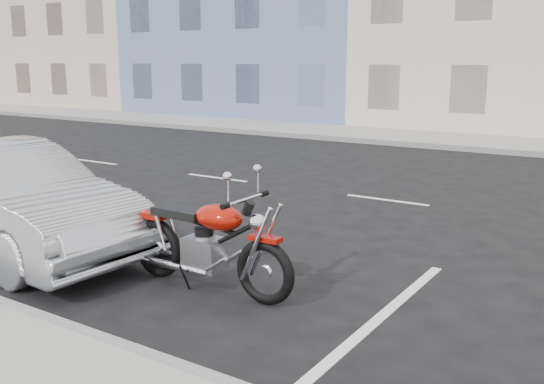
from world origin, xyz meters
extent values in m
plane|color=black|center=(0.00, 0.00, 0.00)|extent=(120.00, 120.00, 0.00)
cube|color=gray|center=(-5.00, 8.70, 0.07)|extent=(80.00, 3.40, 0.15)
cube|color=gray|center=(-5.00, 7.00, 0.08)|extent=(80.00, 0.12, 0.16)
cube|color=#C6AF91|center=(-26.00, 16.30, 6.00)|extent=(12.00, 12.00, 12.00)
torus|color=black|center=(-0.37, -5.31, 0.34)|extent=(0.71, 0.12, 0.71)
torus|color=black|center=(-1.91, -5.31, 0.34)|extent=(0.71, 0.12, 0.71)
cube|color=#9F1005|center=(-0.37, -5.31, 0.71)|extent=(0.36, 0.14, 0.05)
cube|color=#9F1005|center=(-1.95, -5.31, 0.73)|extent=(0.32, 0.17, 0.06)
cube|color=gray|center=(-1.19, -5.31, 0.40)|extent=(0.45, 0.32, 0.36)
ellipsoid|color=#9F1005|center=(-0.97, -5.31, 0.85)|extent=(0.59, 0.36, 0.29)
cube|color=black|center=(-1.54, -5.31, 0.83)|extent=(0.66, 0.28, 0.10)
cylinder|color=silver|center=(-0.61, -5.31, 1.09)|extent=(0.04, 0.74, 0.04)
sphere|color=silver|center=(-0.46, -5.31, 0.87)|extent=(0.18, 0.18, 0.18)
cylinder|color=silver|center=(-1.54, -5.45, 0.23)|extent=(1.01, 0.09, 0.08)
cylinder|color=silver|center=(-1.54, -5.16, 0.23)|extent=(1.01, 0.09, 0.08)
cylinder|color=silver|center=(-0.42, -5.31, 0.66)|extent=(0.41, 0.05, 0.84)
cylinder|color=black|center=(-0.95, -5.31, 0.58)|extent=(0.85, 0.05, 0.52)
imported|color=#989A9F|center=(-5.02, -5.75, 0.73)|extent=(4.54, 1.82, 1.47)
camera|label=1|loc=(2.20, -10.31, 2.53)|focal=40.00mm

